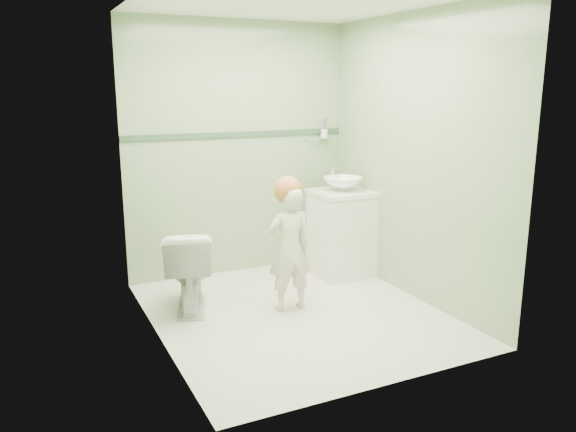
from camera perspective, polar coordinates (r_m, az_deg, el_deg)
ground at (r=4.65m, az=0.81°, el=-9.78°), size 2.50×2.50×0.00m
room_shell at (r=4.33m, az=0.86°, el=5.02°), size 2.50×2.54×2.40m
trim_stripe at (r=5.45m, az=-5.01°, el=8.18°), size 2.20×0.02×0.05m
vanity at (r=5.49m, az=5.42°, el=-1.85°), size 0.52×0.50×0.80m
counter at (r=5.40m, az=5.51°, el=2.35°), size 0.54×0.52×0.04m
basin at (r=5.39m, az=5.53°, el=3.23°), size 0.37×0.37×0.13m
faucet at (r=5.53m, az=4.56°, el=4.34°), size 0.03×0.13×0.18m
cup_holder at (r=5.78m, az=3.60°, el=8.30°), size 0.26×0.07×0.21m
toilet at (r=4.71m, az=-9.93°, el=-5.28°), size 0.56×0.75×0.68m
toddler at (r=4.58m, az=0.13°, el=-3.34°), size 0.38×0.26×1.03m
hair_cap at (r=4.49m, az=-0.01°, el=2.62°), size 0.23×0.23×0.23m
teal_toothbrush at (r=4.41m, az=1.66°, el=0.83°), size 0.11×0.13×0.08m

